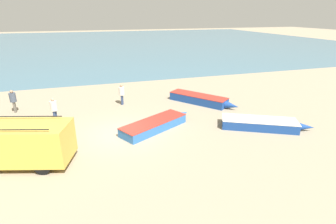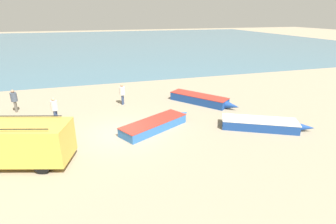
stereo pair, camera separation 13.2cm
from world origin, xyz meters
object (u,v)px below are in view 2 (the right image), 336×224
parked_van (11,142)px  fishing_rowboat_1 (156,124)px  fishing_rowboat_0 (201,99)px  fishing_rowboat_2 (262,124)px  fisherman_1 (54,107)px  fisherman_0 (14,99)px  fisherman_2 (122,92)px

parked_van → fishing_rowboat_1: (7.32, 1.96, -0.83)m
fishing_rowboat_0 → fishing_rowboat_2: size_ratio=0.96×
fisherman_1 → fisherman_0: bearing=-17.4°
parked_van → fishing_rowboat_0: size_ratio=1.12×
fisherman_0 → fisherman_1: 4.00m
parked_van → fishing_rowboat_0: bearing=-138.6°
fisherman_0 → parked_van: bearing=-79.1°
fishing_rowboat_2 → fishing_rowboat_1: bearing=-169.5°
fishing_rowboat_1 → fisherman_1: bearing=124.9°
fishing_rowboat_1 → fisherman_2: fisherman_2 is taller
fishing_rowboat_1 → fishing_rowboat_2: bearing=-45.8°
fishing_rowboat_1 → parked_van: bearing=166.2°
fishing_rowboat_0 → fishing_rowboat_1: bearing=-89.7°
parked_van → fisherman_1: bearing=-89.2°
fishing_rowboat_1 → fishing_rowboat_0: bearing=9.2°
fishing_rowboat_1 → fisherman_2: (-1.34, 5.13, 0.68)m
fishing_rowboat_0 → fishing_rowboat_2: fishing_rowboat_0 is taller
fishing_rowboat_2 → fisherman_2: bearing=164.6°
fisherman_0 → fisherman_1: fisherman_0 is taller
fishing_rowboat_1 → fishing_rowboat_2: size_ratio=0.98×
fishing_rowboat_2 → fisherman_1: fisherman_1 is taller
fishing_rowboat_0 → fisherman_1: 10.57m
fishing_rowboat_0 → fisherman_0: bearing=-136.7°
fishing_rowboat_1 → fisherman_0: (-8.86, 5.69, 0.70)m
parked_van → fisherman_0: 7.80m
fishing_rowboat_1 → fisherman_0: bearing=118.5°
fishing_rowboat_0 → fisherman_2: bearing=-142.4°
fishing_rowboat_2 → fisherman_2: 10.33m
fishing_rowboat_1 → fisherman_1: (-5.96, 2.94, 0.70)m
parked_van → fishing_rowboat_1: 7.62m
fisherman_0 → fisherman_1: bearing=-43.9°
fisherman_1 → fisherman_2: 5.11m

